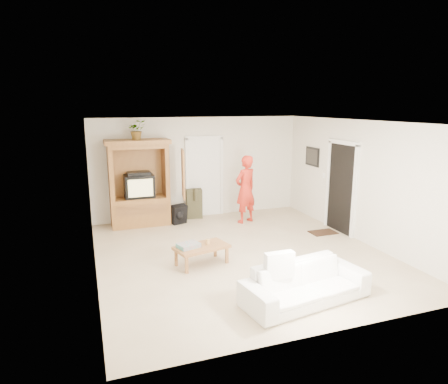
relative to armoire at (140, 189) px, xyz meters
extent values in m
plane|color=tan|center=(1.58, -2.66, -0.91)|extent=(6.00, 6.00, 0.00)
plane|color=white|center=(1.58, -2.66, 1.69)|extent=(6.00, 6.00, 0.00)
plane|color=silver|center=(1.58, 0.34, 0.39)|extent=(5.50, 0.00, 5.50)
plane|color=silver|center=(1.58, -5.66, 0.39)|extent=(5.50, 0.00, 5.50)
plane|color=silver|center=(-1.17, -2.66, 0.39)|extent=(0.00, 6.00, 6.00)
plane|color=silver|center=(4.33, -2.66, 0.39)|extent=(0.00, 6.00, 6.00)
cube|color=olive|center=(-0.02, -0.01, -0.56)|extent=(1.40, 0.60, 0.70)
cube|color=olive|center=(-0.67, -0.01, 0.39)|extent=(0.10, 0.60, 1.20)
cube|color=olive|center=(0.63, -0.01, 0.39)|extent=(0.10, 0.60, 1.20)
cube|color=olive|center=(-0.02, 0.26, 0.39)|extent=(1.40, 0.06, 1.20)
cube|color=olive|center=(-0.02, -0.01, 1.04)|extent=(1.40, 0.60, 0.10)
cube|color=olive|center=(-0.02, -0.01, 1.14)|extent=(1.52, 0.68, 0.10)
cube|color=olive|center=(0.96, -0.48, 0.39)|extent=(0.16, 0.67, 1.15)
cube|color=black|center=(-0.02, 0.02, 0.07)|extent=(0.70, 0.52, 0.55)
cube|color=tan|center=(-0.02, -0.25, 0.07)|extent=(0.58, 0.02, 0.42)
cube|color=black|center=(-0.02, -0.01, 0.38)|extent=(0.55, 0.35, 0.08)
cube|color=#A26F37|center=(-0.02, -0.30, -0.46)|extent=(1.19, 0.03, 0.25)
cube|color=white|center=(1.73, 0.31, 0.11)|extent=(0.85, 0.05, 2.04)
cube|color=black|center=(4.30, -2.06, 0.11)|extent=(0.05, 0.90, 2.04)
cube|color=black|center=(4.31, -0.76, 0.69)|extent=(0.03, 0.60, 0.48)
cube|color=#382316|center=(3.88, -2.06, -0.90)|extent=(0.60, 0.40, 0.02)
imported|color=#4C7238|center=(-0.02, -0.03, 1.42)|extent=(0.45, 0.40, 0.46)
imported|color=red|center=(2.50, -0.65, -0.06)|extent=(0.72, 0.60, 1.70)
imported|color=white|center=(1.77, -4.80, -0.62)|extent=(2.07, 1.07, 0.58)
cube|color=#A26F37|center=(0.70, -2.92, -0.57)|extent=(1.08, 0.75, 0.05)
cube|color=#A26F37|center=(0.33, -3.22, -0.75)|extent=(0.06, 0.06, 0.31)
cube|color=#A26F37|center=(0.23, -2.82, -0.75)|extent=(0.06, 0.06, 0.31)
cube|color=#A26F37|center=(1.16, -3.01, -0.75)|extent=(0.06, 0.06, 0.31)
cube|color=#A26F37|center=(1.06, -2.62, -0.75)|extent=(0.06, 0.06, 0.31)
cube|color=#C74253|center=(0.45, -2.92, -0.50)|extent=(0.45, 0.38, 0.08)
cylinder|color=tan|center=(0.83, -2.87, -0.49)|extent=(0.08, 0.08, 0.10)
camera|label=1|loc=(-1.23, -9.63, 2.01)|focal=32.00mm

